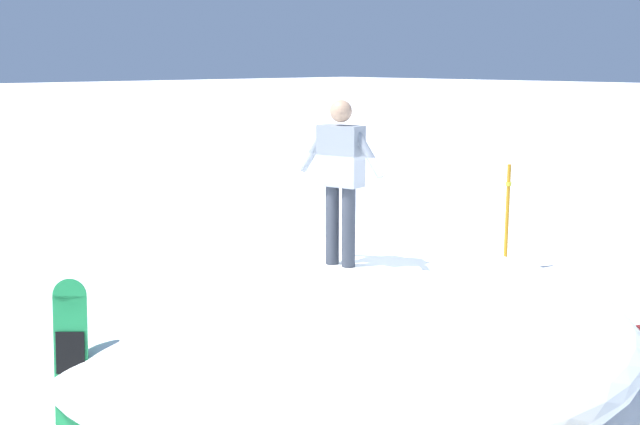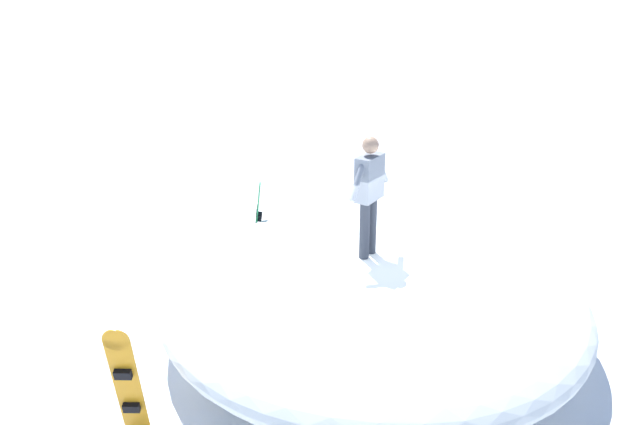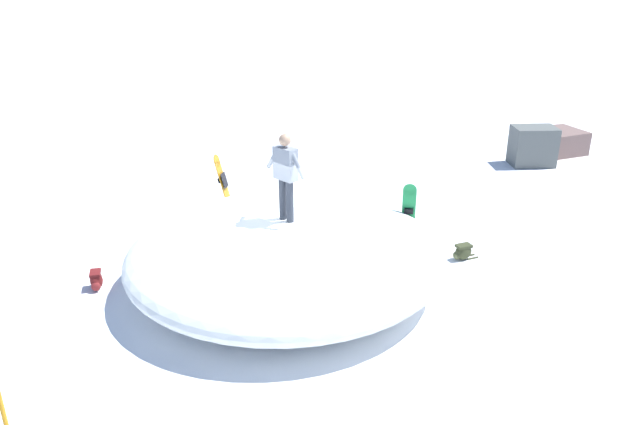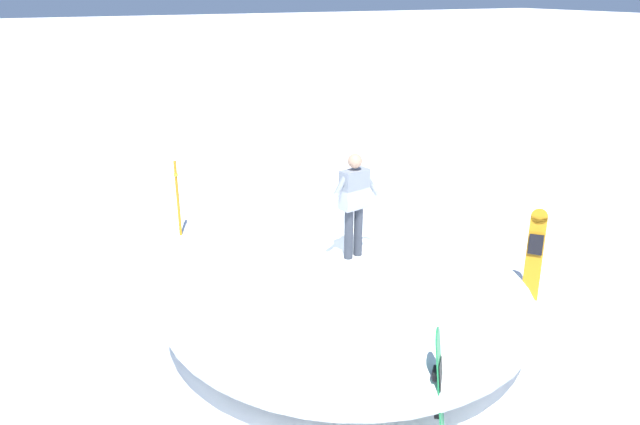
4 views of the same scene
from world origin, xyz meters
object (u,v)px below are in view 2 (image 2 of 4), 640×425
object	(u,v)px
snowboard_secondary_upright	(257,226)
backpack_near	(268,233)
snowboard_primary_upright	(127,383)
snowboarder_standing	(369,189)

from	to	relation	value
snowboard_secondary_upright	backpack_near	distance (m)	1.38
snowboard_primary_upright	backpack_near	world-z (taller)	snowboard_primary_upright
snowboarder_standing	snowboard_primary_upright	distance (m)	3.91
snowboarder_standing	backpack_near	xyz separation A→B (m)	(-1.29, -3.61, -2.15)
snowboarder_standing	snowboard_secondary_upright	distance (m)	3.21
snowboard_secondary_upright	backpack_near	world-z (taller)	snowboard_secondary_upright
snowboard_secondary_upright	backpack_near	bearing A→B (deg)	-139.37
snowboard_secondary_upright	snowboard_primary_upright	bearing A→B (deg)	31.19
snowboard_primary_upright	snowboard_secondary_upright	bearing A→B (deg)	-148.81
snowboarder_standing	backpack_near	size ratio (longest dim) A/B	2.81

